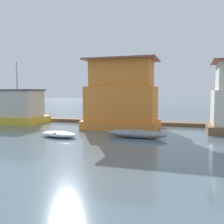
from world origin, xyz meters
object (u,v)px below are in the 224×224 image
Objects in this scene: houseboat_orange at (122,97)px; dinghy_white at (59,134)px; houseboat_yellow at (17,108)px; dinghy_grey at (136,134)px; mooring_post_far_left at (134,116)px.

houseboat_orange reaches higher than dinghy_white.
houseboat_orange is (10.69, -0.37, 1.06)m from houseboat_yellow.
dinghy_white is at bearing -166.06° from dinghy_grey.
dinghy_grey is at bearing 13.94° from dinghy_white.
houseboat_orange is 2.16× the size of dinghy_white.
houseboat_orange is 3.62× the size of mooring_post_far_left.
houseboat_yellow is 10.75m from houseboat_orange.
houseboat_yellow is 9.61m from dinghy_white.
houseboat_yellow is 13.52m from dinghy_grey.
houseboat_yellow is 2.12× the size of dinghy_white.
houseboat_orange reaches higher than dinghy_grey.
mooring_post_far_left is (11.23, 1.91, -0.68)m from houseboat_yellow.
houseboat_yellow is 11.42m from mooring_post_far_left.
mooring_post_far_left reaches higher than dinghy_white.
houseboat_yellow is at bearing -170.34° from mooring_post_far_left.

